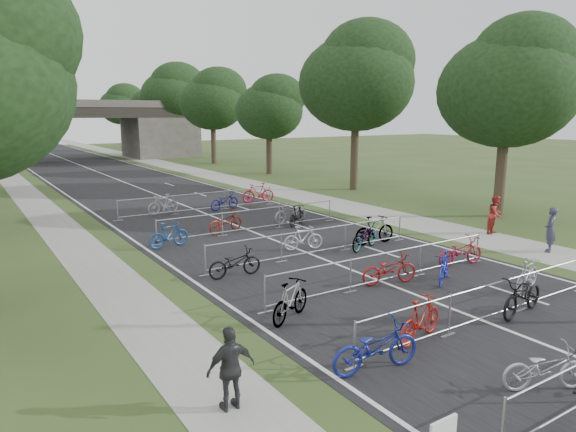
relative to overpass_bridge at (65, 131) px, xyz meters
name	(u,v)px	position (x,y,z in m)	size (l,w,h in m)	color
road	(98,172)	(0.00, -15.00, -3.53)	(11.00, 140.00, 0.01)	black
sidewalk_right	(178,167)	(8.00, -15.00, -3.53)	(3.00, 140.00, 0.01)	gray
sidewalk_left	(10,177)	(-7.50, -15.00, -3.53)	(2.00, 140.00, 0.01)	gray
lane_markings	(98,172)	(0.00, -15.00, -3.53)	(0.12, 140.00, 0.00)	silver
overpass_bridge	(65,131)	(0.00, 0.00, 0.00)	(31.00, 8.00, 7.05)	#45413D
tree_right_0	(510,85)	(13.11, -49.07, 3.39)	(7.17, 7.17, 10.93)	#33261C
tree_right_1	(358,79)	(13.11, -37.07, 4.37)	(8.18, 8.18, 12.47)	#33261C
tree_right_2	(270,108)	(13.11, -25.07, 2.41)	(6.16, 6.16, 9.39)	#33261C
tree_right_3	(214,100)	(13.11, -13.07, 3.39)	(7.17, 7.17, 10.93)	#33261C
tree_right_4	(173,95)	(13.11, -1.07, 4.37)	(8.18, 8.18, 12.47)	#33261C
tree_right_5	(145,111)	(13.11, 10.93, 2.41)	(6.16, 6.16, 9.39)	#33261C
tree_right_6	(122,105)	(13.11, 22.93, 3.39)	(7.17, 7.17, 10.93)	#33261C
barrier_row_2	(488,303)	(0.00, -57.80, -2.99)	(9.70, 0.08, 1.10)	#A2A5AA
barrier_row_3	(387,268)	(0.00, -54.00, -2.99)	(9.70, 0.08, 1.10)	#A2A5AA
barrier_row_4	(315,242)	(0.00, -50.00, -2.99)	(9.70, 0.08, 1.10)	#A2A5AA
barrier_row_5	(252,220)	(0.00, -45.00, -2.99)	(9.70, 0.08, 1.10)	#A2A5AA
barrier_row_6	(200,202)	(0.00, -39.00, -2.99)	(9.70, 0.08, 1.10)	#A2A5AA
bike_5	(546,368)	(-1.98, -60.57, -3.06)	(0.63, 1.80, 0.95)	#A9AAB1
bike_8	(376,347)	(-4.30, -58.14, -2.98)	(0.73, 2.10, 1.10)	navy
bike_9	(421,319)	(-2.35, -57.62, -2.98)	(0.52, 1.85, 1.11)	maroon
bike_10	(523,296)	(1.24, -58.01, -2.98)	(0.74, 2.11, 1.11)	black
bike_11	(527,275)	(3.25, -56.87, -3.04)	(0.47, 1.66, 1.00)	#96979C
bike_12	(290,301)	(-4.30, -54.83, -2.98)	(0.52, 1.84, 1.11)	#A2A5AA
bike_13	(389,269)	(0.03, -54.08, -3.03)	(0.67, 1.93, 1.01)	maroon
bike_14	(444,267)	(1.62, -54.96, -3.01)	(0.49, 1.74, 1.05)	#1C259A
bike_15	(460,252)	(3.69, -53.96, -3.01)	(0.70, 2.01, 1.06)	maroon
bike_16	(235,263)	(-3.83, -50.67, -3.04)	(0.66, 1.89, 1.00)	black
bike_17	(303,238)	(0.12, -49.06, -3.03)	(0.47, 1.66, 1.00)	#B2B1B9
bike_18	(364,236)	(2.31, -50.29, -3.00)	(0.71, 2.04, 1.07)	#A2A5AA
bike_19	(375,230)	(3.20, -49.93, -2.92)	(0.58, 2.04, 1.23)	#A2A5AA
bike_20	(169,235)	(-4.30, -45.66, -3.00)	(0.50, 1.78, 1.07)	navy
bike_21	(225,222)	(-1.10, -44.43, -3.02)	(0.68, 1.95, 1.02)	maroon
bike_22	(297,215)	(2.55, -45.00, -3.03)	(0.48, 1.69, 1.02)	black
bike_23	(291,212)	(2.65, -44.30, -2.99)	(0.72, 2.07, 1.09)	#9B9DA2
bike_25	(163,204)	(-2.01, -38.55, -2.99)	(0.51, 1.82, 1.09)	#A5A5AD
bike_26	(224,201)	(1.41, -39.21, -3.01)	(0.70, 2.00, 1.05)	navy
bike_27	(258,193)	(4.28, -38.14, -2.92)	(0.58, 2.05, 1.23)	maroon
pedestrian_a	(550,230)	(8.24, -54.67, -2.63)	(0.66, 0.43, 1.81)	#2E2D44
pedestrian_b	(496,215)	(9.20, -51.50, -2.64)	(0.87, 0.68, 1.79)	maroon
pedestrian_c	(231,369)	(-7.55, -57.74, -2.72)	(0.96, 0.40, 1.63)	#2A2A2D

